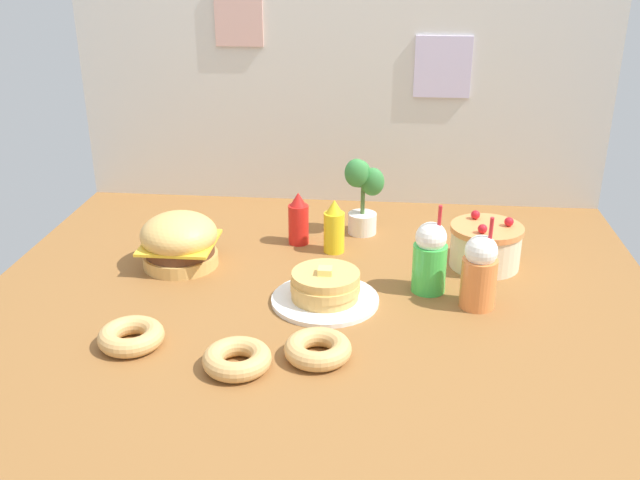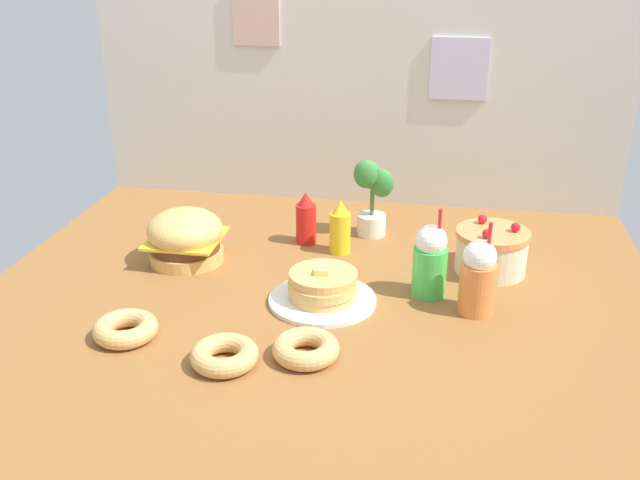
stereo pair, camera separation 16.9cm
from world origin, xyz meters
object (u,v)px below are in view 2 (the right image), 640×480
Objects in this scene: pancake_stack at (323,290)px; cream_soda_cup at (430,261)px; potted_plant at (372,194)px; donut_pink_glaze at (125,328)px; donut_chocolate at (224,355)px; burger at (185,237)px; ketchup_bottle at (306,219)px; donut_vanilla at (306,348)px; orange_float_cup at (478,277)px; layer_cake at (491,251)px; mustard_bottle at (340,228)px.

cream_soda_cup is at bearing 18.67° from pancake_stack.
potted_plant is (-0.25, 0.49, 0.05)m from cream_soda_cup.
donut_chocolate is (0.34, -0.09, 0.00)m from donut_pink_glaze.
burger is 0.56m from donut_pink_glaze.
ketchup_bottle is 1.08× the size of donut_vanilla.
potted_plant is at bearing 81.25° from pancake_stack.
orange_float_cup is 0.61m from donut_vanilla.
donut_pink_glaze is at bearing -89.19° from burger.
layer_cake is (0.55, 0.33, 0.04)m from pancake_stack.
orange_float_cup is (0.64, -0.46, 0.03)m from ketchup_bottle.
burger is 0.88× the size of cream_soda_cup.
donut_chocolate is (-0.20, -0.83, -0.07)m from mustard_bottle.
donut_pink_glaze is 1.14m from potted_plant.
layer_cake is at bearing 5.23° from burger.
pancake_stack is 1.11× the size of potted_plant.
orange_float_cup reaches higher than mustard_bottle.
pancake_stack is 0.50m from orange_float_cup.
burger is 1.43× the size of donut_chocolate.
orange_float_cup is (0.50, -0.39, 0.03)m from mustard_bottle.
layer_cake reaches higher than donut_chocolate.
potted_plant reaches higher than mustard_bottle.
donut_chocolate is at bearing -148.25° from orange_float_cup.
orange_float_cup is 0.71m from potted_plant.
layer_cake is at bearing 31.09° from donut_pink_glaze.
orange_float_cup is (-0.06, -0.32, 0.04)m from layer_cake.
ketchup_bottle is at bearing 154.92° from mustard_bottle.
layer_cake is 0.87m from donut_vanilla.
orange_float_cup is at bearing -38.21° from mustard_bottle.
mustard_bottle is 0.66× the size of potted_plant.
mustard_bottle is at bearing -25.08° from ketchup_bottle.
burger is 1.43× the size of donut_vanilla.
orange_float_cup reaches higher than ketchup_bottle.
potted_plant is (0.30, 1.02, 0.14)m from donut_chocolate.
donut_pink_glaze and donut_vanilla have the same top height.
burger is 0.81m from donut_vanilla.
burger is 0.87× the size of potted_plant.
layer_cake is 0.32m from orange_float_cup.
donut_chocolate is 0.61× the size of potted_plant.
potted_plant reaches higher than donut_vanilla.
donut_chocolate is 1.00× the size of donut_vanilla.
ketchup_bottle is 0.67× the size of orange_float_cup.
layer_cake is 0.82× the size of potted_plant.
ketchup_bottle is at bearing 143.44° from cream_soda_cup.
mustard_bottle is at bearing 91.07° from donut_vanilla.
donut_chocolate and donut_vanilla have the same top height.
cream_soda_cup reaches higher than layer_cake.
potted_plant is at bearing 73.56° from donut_chocolate.
orange_float_cup is at bearing 36.71° from donut_vanilla.
orange_float_cup reaches higher than burger.
potted_plant is at bearing 28.18° from ketchup_bottle.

